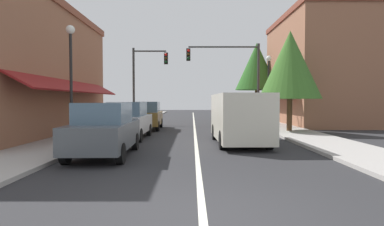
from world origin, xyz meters
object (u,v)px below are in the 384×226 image
Objects in this scene: van_in_lane at (239,117)px; traffic_signal_mast_arm at (234,69)px; tree_right_far at (256,66)px; street_lamp_left_near at (70,65)px; traffic_signal_left_corner at (144,74)px; street_lamp_right_mid at (268,79)px; parked_car_second_left at (128,121)px; parked_car_nearest_left at (104,130)px; parked_car_third_left at (146,116)px; tree_right_near at (289,65)px.

traffic_signal_mast_arm reaches higher than van_in_lane.
street_lamp_left_near is at bearing -123.98° from tree_right_far.
street_lamp_right_mid is at bearing -22.81° from traffic_signal_left_corner.
parked_car_second_left is 5.41m from van_in_lane.
traffic_signal_left_corner is 12.19m from street_lamp_left_near.
parked_car_nearest_left is 13.96m from street_lamp_right_mid.
van_in_lane is 13.45m from traffic_signal_left_corner.
parked_car_second_left is 17.28m from tree_right_far.
parked_car_second_left is at bearing -86.10° from traffic_signal_left_corner.
parked_car_third_left is 0.85× the size of street_lamp_right_mid.
tree_right_near is at bearing 51.63° from van_in_lane.
traffic_signal_mast_arm is at bearing 64.65° from parked_car_nearest_left.
tree_right_far reaches higher than traffic_signal_left_corner.
van_in_lane is (4.88, 3.07, 0.27)m from parked_car_nearest_left.
parked_car_second_left is 0.79× the size of van_in_lane.
traffic_signal_mast_arm is at bearing 55.27° from parked_car_second_left.
tree_right_far is at bearing 63.16° from traffic_signal_mast_arm.
parked_car_second_left is at bearing 47.66° from street_lamp_left_near.
parked_car_third_left is 0.68× the size of traffic_signal_mast_arm.
tree_right_far is (2.82, 5.57, 0.81)m from traffic_signal_mast_arm.
tree_right_near reaches higher than parked_car_nearest_left.
parked_car_third_left is 13.32m from tree_right_far.
street_lamp_left_near is at bearing -140.60° from street_lamp_right_mid.
parked_car_third_left is 9.24m from tree_right_near.
parked_car_nearest_left is 15.24m from traffic_signal_left_corner.
street_lamp_right_mid is (8.25, 6.24, 2.39)m from parked_car_second_left.
traffic_signal_left_corner is at bearing 142.71° from tree_right_near.
street_lamp_right_mid reaches higher than parked_car_third_left.
traffic_signal_mast_arm is 1.23× the size of street_lamp_left_near.
parked_car_nearest_left is 0.69× the size of traffic_signal_left_corner.
parked_car_second_left is 0.84× the size of street_lamp_left_near.
street_lamp_left_near reaches higher than parked_car_second_left.
parked_car_nearest_left is at bearing -91.29° from parked_car_third_left.
parked_car_nearest_left is at bearing -137.33° from tree_right_near.
tree_right_near is (3.58, 4.72, 2.72)m from van_in_lane.
traffic_signal_left_corner is 1.23× the size of street_lamp_right_mid.
parked_car_third_left is 0.69× the size of traffic_signal_left_corner.
traffic_signal_left_corner is 11.74m from tree_right_near.
parked_car_third_left is at bearing 88.74° from parked_car_nearest_left.
street_lamp_right_mid is at bearing -49.05° from traffic_signal_mast_arm.
parked_car_second_left is at bearing -122.56° from tree_right_far.
traffic_signal_left_corner is (-0.88, 14.91, 3.04)m from parked_car_nearest_left.
tree_right_far is at bearing 23.13° from traffic_signal_left_corner.
van_in_lane is 0.87× the size of traffic_signal_left_corner.
traffic_signal_left_corner reaches higher than tree_right_near.
street_lamp_right_mid is (3.17, 8.08, 2.12)m from van_in_lane.
van_in_lane is at bearing -127.15° from tree_right_near.
van_in_lane is (5.08, -1.84, 0.27)m from parked_car_second_left.
tree_right_near is (10.58, 5.00, 0.55)m from street_lamp_left_near.
van_in_lane is 6.52m from tree_right_near.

